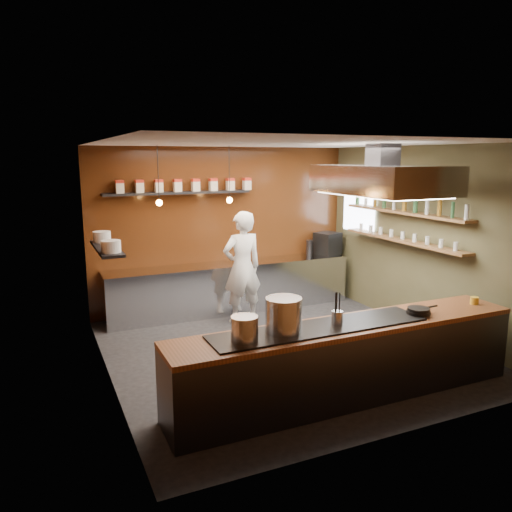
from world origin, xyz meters
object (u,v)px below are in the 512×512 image
espresso_machine (328,243)px  chef (242,267)px  stockpot_small (245,329)px  extractor_hood (382,179)px  stockpot_large (284,315)px

espresso_machine → chef: chef is taller
stockpot_small → extractor_hood: bearing=25.4°
stockpot_large → chef: bearing=75.4°
stockpot_small → chef: (1.29, 3.15, -0.11)m
stockpot_small → espresso_machine: 5.19m
extractor_hood → stockpot_large: (-2.16, -1.19, -1.37)m
extractor_hood → espresso_machine: 3.07m
stockpot_large → espresso_machine: espresso_machine is taller
espresso_machine → extractor_hood: bearing=-123.9°
extractor_hood → espresso_machine: bearing=73.0°
stockpot_small → chef: 3.41m
espresso_machine → chef: bearing=-178.3°
extractor_hood → chef: (-1.36, 1.89, -1.54)m
stockpot_large → espresso_machine: 4.83m
stockpot_large → chef: 3.19m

